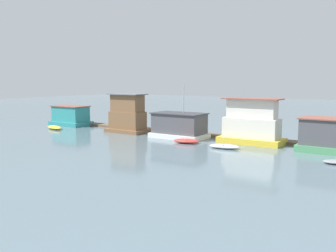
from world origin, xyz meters
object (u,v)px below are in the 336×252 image
houseboat_teal (71,116)px  houseboat_yellow (251,125)px  houseboat_white (179,126)px  dinghy_red (186,141)px  dinghy_white (224,146)px  houseboat_brown (127,115)px  dinghy_yellow (55,127)px

houseboat_teal → houseboat_yellow: 29.62m
houseboat_teal → houseboat_white: houseboat_white is taller
houseboat_white → dinghy_red: houseboat_white is taller
dinghy_red → houseboat_teal: bearing=170.1°
houseboat_white → houseboat_yellow: (8.89, 1.07, 0.64)m
houseboat_teal → dinghy_white: houseboat_teal is taller
houseboat_brown → dinghy_white: (16.18, -3.71, -2.11)m
houseboat_brown → dinghy_red: bearing=-15.7°
dinghy_yellow → dinghy_white: bearing=-0.5°
houseboat_teal → dinghy_red: (23.57, -4.13, -1.19)m
houseboat_white → dinghy_yellow: 19.49m
houseboat_brown → dinghy_white: 16.73m
houseboat_yellow → dinghy_white: 5.14m
houseboat_brown → houseboat_yellow: houseboat_brown is taller
dinghy_white → houseboat_white: bearing=155.4°
dinghy_yellow → dinghy_white: (26.99, -0.25, -0.02)m
dinghy_red → dinghy_white: (4.97, -0.57, -0.02)m
houseboat_teal → houseboat_brown: 12.44m
dinghy_red → dinghy_white: 5.01m
houseboat_teal → dinghy_white: size_ratio=1.85×
dinghy_white → houseboat_teal: bearing=170.7°
dinghy_red → dinghy_white: bearing=-6.5°
dinghy_yellow → dinghy_red: bearing=0.8°
houseboat_yellow → houseboat_teal: bearing=179.9°
houseboat_brown → houseboat_yellow: (17.24, 0.95, -0.21)m
houseboat_teal → dinghy_yellow: (1.55, -4.45, -1.19)m
houseboat_brown → houseboat_yellow: 17.27m
houseboat_brown → houseboat_white: (8.35, -0.12, -0.85)m
houseboat_brown → houseboat_white: size_ratio=0.85×
dinghy_white → houseboat_yellow: bearing=77.1°
dinghy_white → dinghy_red: bearing=173.5°
dinghy_yellow → dinghy_white: 26.99m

